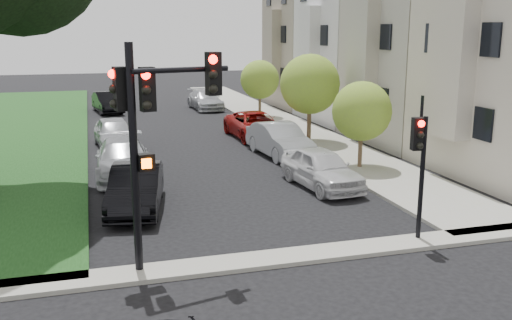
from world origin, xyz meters
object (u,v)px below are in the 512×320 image
object	(u,v)px
small_tree_a	(362,111)
car_parked_9	(108,102)
car_parked_4	(205,100)
small_tree_b	(310,84)
traffic_signal_secondary	(419,156)
car_parked_1	(280,140)
car_parked_0	(322,168)
car_parked_5	(136,188)
car_parked_6	(123,159)
car_parked_7	(114,133)
car_parked_2	(256,125)
traffic_signal_main	(151,117)
small_tree_c	(260,80)

from	to	relation	value
small_tree_a	car_parked_9	world-z (taller)	small_tree_a
car_parked_4	small_tree_b	bearing A→B (deg)	-82.21
traffic_signal_secondary	car_parked_1	xyz separation A→B (m)	(-0.13, 11.57, -1.71)
car_parked_4	car_parked_0	bearing A→B (deg)	-92.87
car_parked_5	car_parked_6	xyz separation A→B (m)	(-0.15, 4.53, 0.01)
car_parked_7	car_parked_9	distance (m)	12.82
car_parked_5	car_parked_7	distance (m)	10.76
car_parked_2	car_parked_1	bearing A→B (deg)	-94.58
small_tree_a	car_parked_9	size ratio (longest dim) A/B	0.84
car_parked_1	car_parked_2	xyz separation A→B (m)	(0.16, 4.65, -0.06)
car_parked_0	car_parked_4	world-z (taller)	car_parked_0
traffic_signal_main	car_parked_7	size ratio (longest dim) A/B	1.25
traffic_signal_secondary	car_parked_5	distance (m)	9.09
car_parked_0	small_tree_a	bearing A→B (deg)	33.87
traffic_signal_main	car_parked_5	distance (m)	5.98
car_parked_1	car_parked_7	xyz separation A→B (m)	(-7.37, 4.34, -0.03)
small_tree_a	car_parked_0	xyz separation A→B (m)	(-2.69, -2.22, -1.76)
small_tree_c	traffic_signal_main	xyz separation A→B (m)	(-9.56, -23.18, 1.27)
car_parked_5	car_parked_7	size ratio (longest dim) A/B	1.02
car_parked_6	small_tree_b	bearing A→B (deg)	26.74
small_tree_a	car_parked_7	size ratio (longest dim) A/B	0.85
small_tree_b	car_parked_9	xyz separation A→B (m)	(-9.75, 14.54, -2.35)
car_parked_4	car_parked_6	bearing A→B (deg)	-113.58
car_parked_2	car_parked_7	world-z (taller)	car_parked_7
car_parked_1	car_parked_4	bearing A→B (deg)	85.13
car_parked_0	car_parked_6	size ratio (longest dim) A/B	0.84
small_tree_a	traffic_signal_main	size ratio (longest dim) A/B	0.67
small_tree_c	small_tree_b	bearing A→B (deg)	-90.00
small_tree_c	car_parked_1	bearing A→B (deg)	-102.06
traffic_signal_secondary	small_tree_a	bearing A→B (deg)	73.97
small_tree_b	car_parked_9	bearing A→B (deg)	123.83
small_tree_a	car_parked_0	size ratio (longest dim) A/B	0.86
traffic_signal_main	car_parked_7	world-z (taller)	traffic_signal_main
car_parked_2	car_parked_0	bearing A→B (deg)	-94.62
small_tree_a	car_parked_4	bearing A→B (deg)	97.56
car_parked_5	car_parked_9	size ratio (longest dim) A/B	1.01
car_parked_4	car_parked_9	distance (m)	7.07
car_parked_1	small_tree_b	bearing A→B (deg)	40.88
car_parked_5	car_parked_7	bearing A→B (deg)	101.05
car_parked_4	car_parked_7	world-z (taller)	car_parked_7
car_parked_0	car_parked_4	xyz separation A→B (m)	(0.01, 22.47, -0.04)
car_parked_9	car_parked_1	bearing A→B (deg)	-75.69
small_tree_a	car_parked_0	bearing A→B (deg)	-140.55
car_parked_1	car_parked_9	distance (m)	18.63
car_parked_6	traffic_signal_main	bearing A→B (deg)	-86.53
small_tree_a	car_parked_5	distance (m)	10.27
traffic_signal_main	small_tree_c	bearing A→B (deg)	67.59
small_tree_a	car_parked_9	distance (m)	22.77
traffic_signal_main	car_parked_6	xyz separation A→B (m)	(-0.23, 9.64, -3.10)
small_tree_b	small_tree_c	size ratio (longest dim) A/B	1.20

